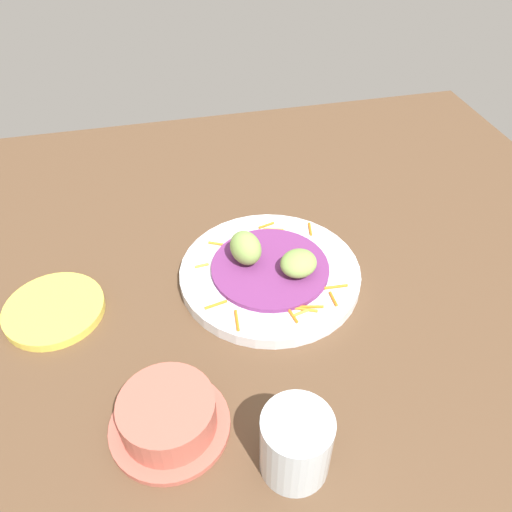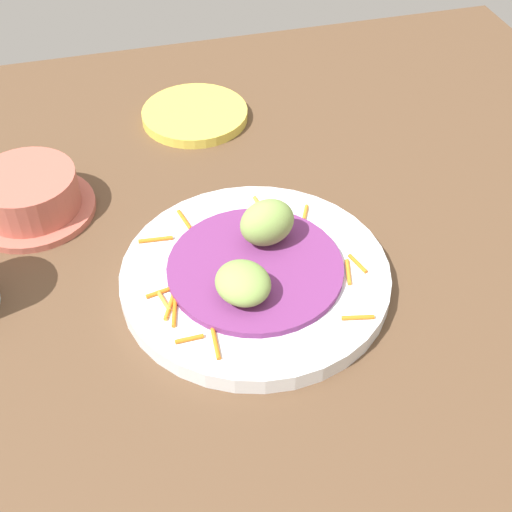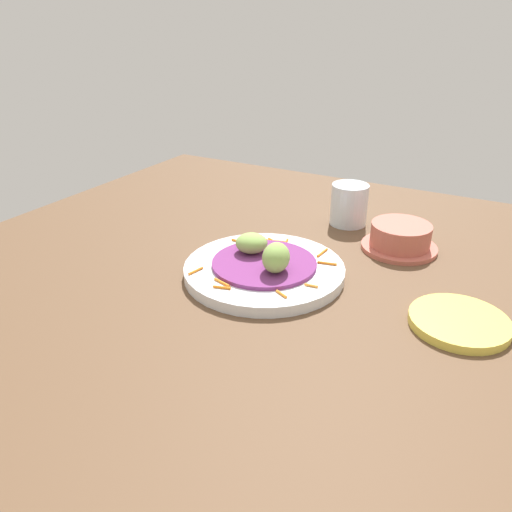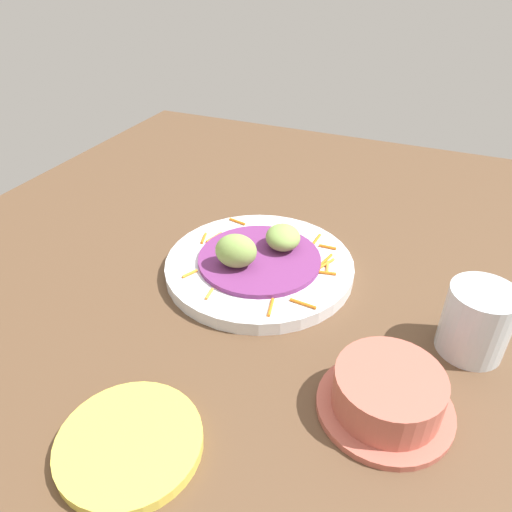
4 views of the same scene
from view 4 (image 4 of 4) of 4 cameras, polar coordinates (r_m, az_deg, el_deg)
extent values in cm
cube|color=brown|center=(70.10, 3.11, -1.34)|extent=(110.00, 110.00, 2.00)
cylinder|color=silver|center=(66.91, 0.41, -1.22)|extent=(26.27, 26.27, 1.82)
cylinder|color=#702D6B|center=(66.19, 0.41, -0.33)|extent=(17.10, 17.10, 0.69)
cylinder|color=orange|center=(75.34, -2.26, 4.16)|extent=(1.00, 2.98, 0.40)
cylinder|color=orange|center=(58.16, 1.78, -6.15)|extent=(3.21, 1.08, 0.40)
cylinder|color=orange|center=(71.11, 7.19, 1.91)|extent=(3.40, 0.60, 0.40)
cylinder|color=orange|center=(60.42, -5.63, -4.54)|extent=(2.09, 0.60, 0.40)
cylinder|color=orange|center=(64.43, 8.13, -1.96)|extent=(1.03, 3.33, 0.40)
cylinder|color=orange|center=(58.94, 5.66, -5.69)|extent=(0.72, 3.49, 0.40)
cylinder|color=orange|center=(71.41, -6.29, 2.13)|extent=(2.73, 1.13, 0.40)
cylinder|color=orange|center=(67.23, 8.46, -0.30)|extent=(3.30, 1.12, 0.40)
cylinder|color=orange|center=(71.49, -5.05, 2.25)|extent=(3.22, 1.27, 0.40)
cylinder|color=orange|center=(69.76, 8.58, 1.09)|extent=(0.46, 2.57, 0.40)
cylinder|color=orange|center=(64.18, -7.94, -2.10)|extent=(2.24, 1.37, 0.40)
cylinder|color=orange|center=(65.42, 8.54, -1.38)|extent=(2.69, 1.04, 0.40)
cylinder|color=orange|center=(66.00, 8.29, -1.00)|extent=(3.45, 1.83, 0.40)
ellipsoid|color=#84A851|center=(63.03, -2.41, 0.61)|extent=(5.46, 6.42, 4.66)
ellipsoid|color=#84A851|center=(66.93, 3.09, 2.09)|extent=(7.02, 6.81, 3.31)
cylinder|color=#E0CC4C|center=(48.60, -14.89, -20.87)|extent=(13.56, 13.56, 1.28)
cylinder|color=#B75B4C|center=(51.55, 15.12, -17.04)|extent=(13.62, 13.62, 0.80)
cylinder|color=#B75B4C|center=(49.69, 15.55, -15.23)|extent=(10.70, 10.70, 4.14)
cylinder|color=silver|center=(58.37, 24.91, -7.10)|extent=(7.38, 7.38, 8.31)
camera|label=1|loc=(0.50, 77.33, 27.52)|focal=36.07mm
camera|label=2|loc=(0.97, 22.95, 37.93)|focal=48.83mm
camera|label=3|loc=(0.87, -60.32, 17.97)|focal=34.91mm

